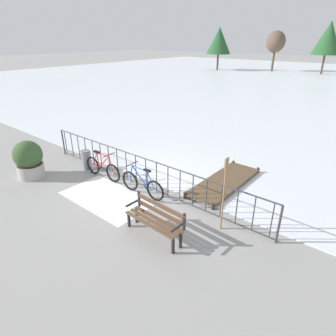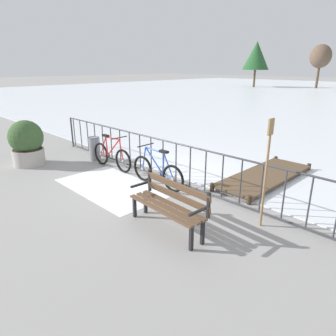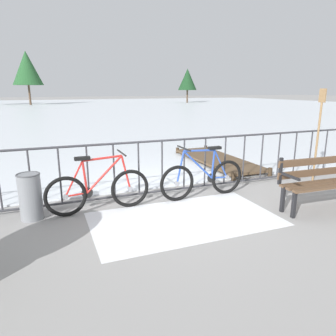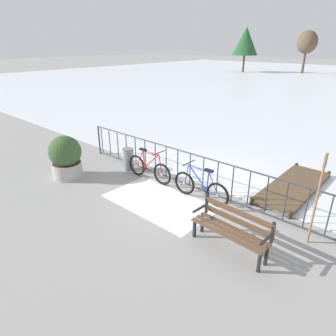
{
  "view_description": "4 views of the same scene",
  "coord_description": "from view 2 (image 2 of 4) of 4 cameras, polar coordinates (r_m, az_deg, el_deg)",
  "views": [
    {
      "loc": [
        5.97,
        -5.87,
        4.5
      ],
      "look_at": [
        0.88,
        0.31,
        0.81
      ],
      "focal_mm": 30.42,
      "sensor_mm": 36.0,
      "label": 1
    },
    {
      "loc": [
        5.54,
        -5.05,
        2.8
      ],
      "look_at": [
        1.11,
        -0.69,
        0.7
      ],
      "focal_mm": 32.49,
      "sensor_mm": 36.0,
      "label": 2
    },
    {
      "loc": [
        -2.22,
        -5.3,
        1.97
      ],
      "look_at": [
        -0.12,
        -0.03,
        0.53
      ],
      "focal_mm": 33.3,
      "sensor_mm": 36.0,
      "label": 3
    },
    {
      "loc": [
        4.41,
        -6.11,
        3.87
      ],
      "look_at": [
        -0.82,
        -0.28,
        0.53
      ],
      "focal_mm": 31.57,
      "sensor_mm": 36.0,
      "label": 4
    }
  ],
  "objects": [
    {
      "name": "ground_plane",
      "position": [
        8.0,
        -2.04,
        -1.82
      ],
      "size": [
        160.0,
        160.0,
        0.0
      ],
      "primitive_type": "plane",
      "color": "gray"
    },
    {
      "name": "snow_patch",
      "position": [
        7.54,
        -10.37,
        -3.42
      ],
      "size": [
        2.87,
        1.63,
        0.01
      ],
      "primitive_type": "cube",
      "color": "white",
      "rests_on": "ground"
    },
    {
      "name": "railing_fence",
      "position": [
        7.83,
        -2.08,
        2.03
      ],
      "size": [
        9.06,
        0.06,
        1.07
      ],
      "color": "#38383D",
      "rests_on": "ground"
    },
    {
      "name": "bicycle_near_railing",
      "position": [
        7.33,
        -2.03,
        -0.72
      ],
      "size": [
        1.71,
        0.52,
        0.97
      ],
      "color": "black",
      "rests_on": "ground"
    },
    {
      "name": "bicycle_second",
      "position": [
        8.77,
        -10.54,
        2.25
      ],
      "size": [
        1.71,
        0.52,
        0.97
      ],
      "color": "black",
      "rests_on": "ground"
    },
    {
      "name": "park_bench",
      "position": [
        5.41,
        0.36,
        -6.35
      ],
      "size": [
        1.62,
        0.56,
        0.89
      ],
      "color": "brown",
      "rests_on": "ground"
    },
    {
      "name": "planter_with_shrub",
      "position": [
        9.8,
        -24.99,
        4.29
      ],
      "size": [
        0.97,
        0.97,
        1.32
      ],
      "color": "#ADA8A0",
      "rests_on": "ground"
    },
    {
      "name": "trash_bin",
      "position": [
        9.65,
        -13.61,
        3.58
      ],
      "size": [
        0.35,
        0.35,
        0.73
      ],
      "color": "gray",
      "rests_on": "ground"
    },
    {
      "name": "oar_upright",
      "position": [
        5.51,
        18.0,
        0.16
      ],
      "size": [
        0.04,
        0.16,
        1.98
      ],
      "color": "#937047",
      "rests_on": "ground"
    },
    {
      "name": "wooden_dock",
      "position": [
        8.19,
        17.72,
        -1.36
      ],
      "size": [
        1.1,
        3.22,
        0.2
      ],
      "color": "brown",
      "rests_on": "ground"
    },
    {
      "name": "tree_far_west",
      "position": [
        44.37,
        16.23,
        19.58
      ],
      "size": [
        3.48,
        3.48,
        5.84
      ],
      "color": "brown",
      "rests_on": "ground"
    },
    {
      "name": "tree_west_mid",
      "position": [
        44.96,
        26.71,
        18.18
      ],
      "size": [
        2.59,
        2.59,
        5.33
      ],
      "color": "brown",
      "rests_on": "ground"
    }
  ]
}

